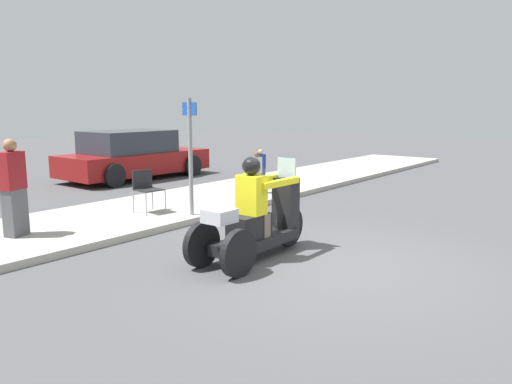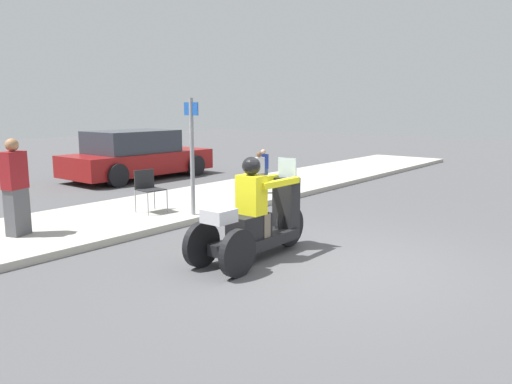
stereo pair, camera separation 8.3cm
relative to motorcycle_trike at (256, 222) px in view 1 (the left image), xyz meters
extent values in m
plane|color=#4C4C4F|center=(0.42, -1.01, -0.53)|extent=(60.00, 60.00, 0.00)
cube|color=#B2ADA3|center=(0.42, 3.59, -0.47)|extent=(28.00, 2.80, 0.12)
cylinder|color=black|center=(0.84, 0.00, -0.22)|extent=(0.63, 0.10, 0.63)
cylinder|color=black|center=(-0.77, -0.33, -0.22)|extent=(0.63, 0.10, 0.63)
cylinder|color=black|center=(-0.77, 0.33, -0.22)|extent=(0.63, 0.10, 0.63)
cube|color=black|center=(0.00, 0.00, -0.28)|extent=(1.54, 0.46, 0.16)
cube|color=black|center=(-0.15, 0.00, -0.03)|extent=(0.62, 0.36, 0.34)
cube|color=black|center=(0.74, 0.00, 0.10)|extent=(0.24, 0.36, 0.92)
cube|color=silver|center=(0.76, 0.00, 0.71)|extent=(0.03, 0.33, 0.30)
cube|color=silver|center=(-0.77, 0.00, 0.23)|extent=(0.36, 0.36, 0.18)
cube|color=yellow|center=(-0.10, 0.00, 0.41)|extent=(0.26, 0.38, 0.55)
sphere|color=black|center=(-0.10, 0.00, 0.82)|extent=(0.26, 0.26, 0.26)
cube|color=#726656|center=(0.03, -0.12, -0.03)|extent=(0.14, 0.14, 0.34)
cube|color=#726656|center=(0.03, 0.12, -0.03)|extent=(0.14, 0.14, 0.34)
cube|color=yellow|center=(0.32, -0.20, 0.55)|extent=(0.84, 0.09, 0.09)
cube|color=yellow|center=(0.32, 0.20, 0.55)|extent=(0.84, 0.09, 0.09)
cube|color=#38476B|center=(4.54, 3.44, -0.18)|extent=(0.24, 0.20, 0.47)
cube|color=navy|center=(4.54, 3.44, 0.24)|extent=(0.26, 0.21, 0.37)
sphere|color=tan|center=(4.54, 3.44, 0.49)|extent=(0.13, 0.13, 0.13)
cube|color=#515156|center=(-1.75, 3.50, -0.04)|extent=(0.39, 0.32, 0.75)
cube|color=maroon|center=(-1.75, 3.50, 0.64)|extent=(0.42, 0.33, 0.60)
sphere|color=#9E704C|center=(-1.75, 3.50, 1.04)|extent=(0.20, 0.20, 0.20)
cube|color=gray|center=(3.75, 2.95, -0.17)|extent=(0.23, 0.18, 0.48)
cube|color=silver|center=(3.75, 2.95, 0.25)|extent=(0.26, 0.18, 0.38)
sphere|color=brown|center=(3.75, 2.95, 0.51)|extent=(0.13, 0.13, 0.13)
cylinder|color=#A5A8AD|center=(0.49, 3.03, -0.19)|extent=(0.02, 0.02, 0.44)
cylinder|color=#A5A8AD|center=(0.93, 2.98, -0.19)|extent=(0.02, 0.02, 0.44)
cylinder|color=#A5A8AD|center=(0.53, 3.46, -0.19)|extent=(0.02, 0.02, 0.44)
cylinder|color=#A5A8AD|center=(0.97, 3.42, -0.19)|extent=(0.02, 0.02, 0.44)
cube|color=#232326|center=(0.73, 3.22, 0.04)|extent=(0.48, 0.48, 0.02)
cube|color=#232326|center=(0.75, 3.44, 0.22)|extent=(0.44, 0.07, 0.38)
cube|color=maroon|center=(4.07, 7.89, -0.05)|extent=(4.51, 1.88, 0.62)
cube|color=#2D333D|center=(3.85, 7.89, 0.59)|extent=(2.48, 1.69, 0.65)
cylinder|color=black|center=(5.54, 6.95, -0.21)|extent=(0.64, 0.22, 0.64)
cylinder|color=black|center=(5.54, 8.83, -0.21)|extent=(0.64, 0.22, 0.64)
cylinder|color=black|center=(2.61, 6.95, -0.21)|extent=(0.64, 0.22, 0.64)
cylinder|color=black|center=(2.61, 8.83, -0.21)|extent=(0.64, 0.22, 0.64)
cylinder|color=gray|center=(1.10, 2.44, 0.69)|extent=(0.08, 0.08, 2.20)
cube|color=#1E51AD|center=(1.10, 2.44, 1.59)|extent=(0.02, 0.36, 0.24)
camera|label=1|loc=(-5.45, -4.31, 1.64)|focal=35.00mm
camera|label=2|loc=(-5.40, -4.38, 1.64)|focal=35.00mm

